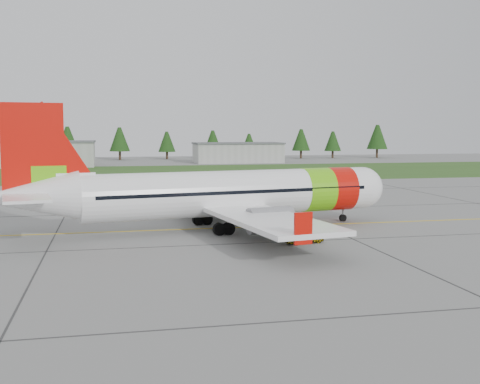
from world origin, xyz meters
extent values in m
plane|color=gray|center=(0.00, 0.00, 0.00)|extent=(320.00, 320.00, 0.00)
cylinder|color=white|center=(1.16, 7.60, 3.36)|extent=(28.50, 8.78, 4.23)
sphere|color=white|center=(15.06, 9.90, 3.36)|extent=(4.23, 4.23, 4.23)
cone|color=white|center=(-16.49, 4.67, 3.74)|extent=(8.18, 5.41, 4.23)
cube|color=black|center=(15.38, 9.95, 3.74)|extent=(2.17, 3.06, 0.61)
cylinder|color=#6BD10F|center=(9.71, 9.01, 3.36)|extent=(3.49, 4.71, 4.31)
cylinder|color=red|center=(12.28, 9.44, 3.36)|extent=(3.06, 4.64, 4.31)
cube|color=white|center=(0.62, 7.51, 2.17)|extent=(11.55, 35.20, 0.39)
cube|color=red|center=(-3.27, 24.34, 2.76)|extent=(1.32, 0.41, 2.17)
cube|color=red|center=(2.37, -9.68, 2.76)|extent=(1.32, 0.41, 2.17)
cylinder|color=gray|center=(1.25, 13.66, 1.57)|extent=(4.22, 2.88, 2.28)
cylinder|color=gray|center=(3.20, 1.89, 1.57)|extent=(4.22, 2.88, 2.28)
cube|color=red|center=(-16.28, 4.71, 7.37)|extent=(4.98, 1.20, 8.24)
cube|color=#6BD10F|center=(-15.10, 4.90, 4.99)|extent=(2.86, 0.91, 2.60)
cube|color=white|center=(-17.03, 4.58, 4.01)|extent=(5.46, 12.87, 0.24)
cylinder|color=slate|center=(12.92, 9.55, 0.76)|extent=(0.20, 0.20, 1.52)
cylinder|color=black|center=(12.92, 9.55, 0.37)|extent=(0.78, 0.42, 0.74)
cylinder|color=slate|center=(-0.94, 10.33, 1.03)|extent=(0.24, 0.24, 2.06)
cylinder|color=black|center=(-1.37, 10.26, 0.56)|extent=(1.19, 0.67, 1.13)
cylinder|color=slate|center=(0.05, 4.34, 1.03)|extent=(0.24, 0.24, 2.06)
cylinder|color=black|center=(-0.38, 4.27, 0.56)|extent=(1.19, 0.67, 1.13)
imported|color=gold|center=(5.29, -0.88, 1.74)|extent=(1.49, 1.64, 3.48)
imported|color=silver|center=(-23.48, 47.70, 2.11)|extent=(1.76, 1.70, 4.23)
cube|color=#30561E|center=(0.00, 82.00, 0.01)|extent=(320.00, 50.00, 0.03)
cube|color=gold|center=(0.00, 8.00, 0.01)|extent=(120.00, 0.25, 0.02)
cube|color=#A8A8A3|center=(-30.00, 110.00, 3.00)|extent=(32.00, 14.00, 6.00)
cube|color=#A8A8A3|center=(25.00, 118.00, 2.60)|extent=(24.00, 12.00, 5.20)
camera|label=1|loc=(-10.05, -47.30, 9.32)|focal=45.00mm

